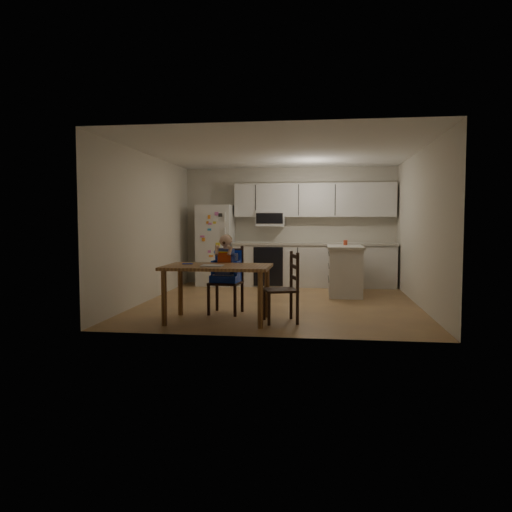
{
  "coord_description": "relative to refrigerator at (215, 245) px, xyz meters",
  "views": [
    {
      "loc": [
        0.71,
        -8.24,
        1.36
      ],
      "look_at": [
        -0.25,
        -1.06,
        0.85
      ],
      "focal_mm": 35.0,
      "sensor_mm": 36.0,
      "label": 1
    }
  ],
  "objects": [
    {
      "name": "chair_booster",
      "position": [
        0.86,
        -3.19,
        -0.15
      ],
      "size": [
        0.48,
        0.48,
        1.17
      ],
      "rotation": [
        0.0,
        0.0,
        -0.1
      ],
      "color": "black",
      "rests_on": "ground"
    },
    {
      "name": "chair_side",
      "position": [
        1.79,
        -3.73,
        -0.31
      ],
      "size": [
        0.52,
        0.52,
        0.95
      ],
      "rotation": [
        0.0,
        0.0,
        -1.29
      ],
      "color": "black",
      "rests_on": "ground"
    },
    {
      "name": "toddler_spoon",
      "position": [
        0.39,
        -3.71,
        -0.08
      ],
      "size": [
        0.12,
        0.06,
        0.02
      ],
      "primitive_type": "cylinder",
      "rotation": [
        0.0,
        1.57,
        0.35
      ],
      "color": "#0D2EC8",
      "rests_on": "dining_table"
    },
    {
      "name": "room",
      "position": [
        1.55,
        -1.67,
        0.4
      ],
      "size": [
        4.52,
        5.01,
        2.51
      ],
      "color": "#906945",
      "rests_on": "ground"
    },
    {
      "name": "red_cup",
      "position": [
        2.69,
        -0.79,
        0.11
      ],
      "size": [
        0.08,
        0.08,
        0.1
      ],
      "primitive_type": "cylinder",
      "color": "#BF4427",
      "rests_on": "kitchen_island"
    },
    {
      "name": "refrigerator",
      "position": [
        0.0,
        0.0,
        0.0
      ],
      "size": [
        0.72,
        0.7,
        1.7
      ],
      "primitive_type": "cube",
      "color": "silver",
      "rests_on": "ground"
    },
    {
      "name": "napkin",
      "position": [
        0.8,
        -3.91,
        -0.08
      ],
      "size": [
        0.28,
        0.25,
        0.01
      ],
      "primitive_type": "cube",
      "color": "#B4B4B9",
      "rests_on": "dining_table"
    },
    {
      "name": "kitchen_island",
      "position": [
        2.68,
        -1.08,
        -0.39
      ],
      "size": [
        0.64,
        1.23,
        0.91
      ],
      "color": "silver",
      "rests_on": "ground"
    },
    {
      "name": "dining_table",
      "position": [
        0.85,
        -3.81,
        -0.19
      ],
      "size": [
        1.43,
        0.92,
        0.76
      ],
      "color": "brown",
      "rests_on": "ground"
    },
    {
      "name": "kitchen_run",
      "position": [
        2.05,
        0.09,
        0.03
      ],
      "size": [
        3.37,
        0.62,
        2.15
      ],
      "color": "silver",
      "rests_on": "ground"
    }
  ]
}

